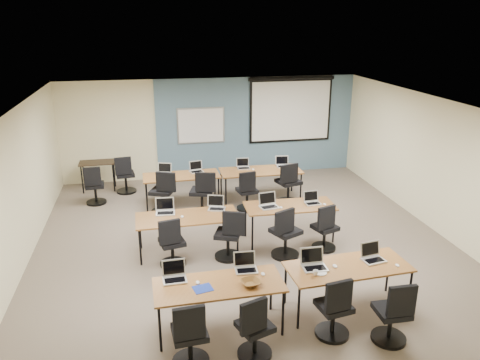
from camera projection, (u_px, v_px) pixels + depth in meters
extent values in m
cube|color=#6B6354|center=(247.00, 248.00, 9.00)|extent=(8.00, 9.00, 0.02)
cube|color=white|center=(247.00, 109.00, 8.11)|extent=(8.00, 9.00, 0.02)
cube|color=beige|center=(212.00, 128.00, 12.72)|extent=(8.00, 0.04, 2.70)
cube|color=beige|center=(349.00, 337.00, 4.39)|extent=(8.00, 0.04, 2.70)
cube|color=beige|center=(13.00, 198.00, 7.80)|extent=(0.04, 9.00, 2.70)
cube|color=beige|center=(443.00, 169.00, 9.31)|extent=(0.04, 9.00, 2.70)
cube|color=#3D5977|center=(257.00, 126.00, 12.93)|extent=(5.50, 0.04, 2.70)
cube|color=#A2ADB7|center=(201.00, 126.00, 12.57)|extent=(1.28, 0.02, 0.98)
cube|color=white|center=(201.00, 126.00, 12.56)|extent=(1.20, 0.02, 0.90)
cube|color=black|center=(291.00, 109.00, 12.91)|extent=(2.32, 0.03, 1.82)
cube|color=white|center=(291.00, 111.00, 12.91)|extent=(2.20, 0.02, 1.62)
cylinder|color=black|center=(292.00, 79.00, 12.62)|extent=(2.40, 0.10, 0.10)
cube|color=brown|center=(219.00, 285.00, 6.42)|extent=(1.79, 0.75, 0.03)
cylinder|color=black|center=(160.00, 329.00, 6.10)|extent=(0.04, 0.04, 0.70)
cylinder|color=black|center=(283.00, 314.00, 6.41)|extent=(0.04, 0.04, 0.70)
cylinder|color=black|center=(158.00, 302.00, 6.68)|extent=(0.04, 0.04, 0.70)
cylinder|color=black|center=(271.00, 289.00, 6.99)|extent=(0.04, 0.04, 0.70)
cube|color=#A46235|center=(348.00, 267.00, 6.89)|extent=(1.83, 0.76, 0.03)
cylinder|color=black|center=(299.00, 307.00, 6.55)|extent=(0.04, 0.04, 0.70)
cylinder|color=black|center=(409.00, 294.00, 6.87)|extent=(0.04, 0.04, 0.70)
cylinder|color=black|center=(285.00, 283.00, 7.15)|extent=(0.04, 0.04, 0.70)
cylinder|color=black|center=(388.00, 272.00, 7.47)|extent=(0.04, 0.04, 0.70)
cube|color=#996329|center=(187.00, 217.00, 8.61)|extent=(1.88, 0.78, 0.03)
cylinder|color=black|center=(140.00, 247.00, 8.26)|extent=(0.04, 0.04, 0.70)
cylinder|color=black|center=(238.00, 239.00, 8.59)|extent=(0.04, 0.04, 0.70)
cylinder|color=black|center=(140.00, 232.00, 8.87)|extent=(0.04, 0.04, 0.70)
cylinder|color=black|center=(231.00, 224.00, 9.21)|extent=(0.04, 0.04, 0.70)
cube|color=#98632D|center=(290.00, 206.00, 9.12)|extent=(1.75, 0.73, 0.03)
cylinder|color=black|center=(252.00, 233.00, 8.80)|extent=(0.04, 0.04, 0.70)
cylinder|color=black|center=(334.00, 226.00, 9.11)|extent=(0.04, 0.04, 0.70)
cylinder|color=black|center=(246.00, 220.00, 9.37)|extent=(0.04, 0.04, 0.70)
cylinder|color=black|center=(322.00, 214.00, 9.68)|extent=(0.04, 0.04, 0.70)
cube|color=#8F5A3B|center=(181.00, 176.00, 10.87)|extent=(1.77, 0.74, 0.03)
cylinder|color=black|center=(147.00, 198.00, 10.55)|extent=(0.04, 0.04, 0.70)
cylinder|color=black|center=(219.00, 193.00, 10.86)|extent=(0.04, 0.04, 0.70)
cylinder|color=black|center=(146.00, 188.00, 11.12)|extent=(0.04, 0.04, 0.70)
cylinder|color=black|center=(215.00, 184.00, 11.43)|extent=(0.04, 0.04, 0.70)
cube|color=brown|center=(261.00, 171.00, 11.23)|extent=(1.94, 0.81, 0.03)
cylinder|color=black|center=(226.00, 193.00, 10.86)|extent=(0.04, 0.04, 0.70)
cylinder|color=black|center=(301.00, 187.00, 11.20)|extent=(0.04, 0.04, 0.70)
cylinder|color=black|center=(221.00, 183.00, 11.50)|extent=(0.04, 0.04, 0.70)
cylinder|color=black|center=(292.00, 178.00, 11.84)|extent=(0.04, 0.04, 0.70)
cube|color=#BABABB|center=(175.00, 280.00, 6.49)|extent=(0.33, 0.24, 0.02)
cube|color=black|center=(175.00, 280.00, 6.47)|extent=(0.28, 0.14, 0.00)
cube|color=#BABABB|center=(174.00, 267.00, 6.57)|extent=(0.33, 0.06, 0.23)
cube|color=black|center=(174.00, 268.00, 6.57)|extent=(0.29, 0.04, 0.19)
ellipsoid|color=white|center=(198.00, 282.00, 6.44)|extent=(0.07, 0.09, 0.03)
cylinder|color=black|center=(190.00, 349.00, 5.92)|extent=(0.06, 0.06, 0.43)
cube|color=black|center=(190.00, 333.00, 5.84)|extent=(0.43, 0.43, 0.08)
cube|color=black|center=(189.00, 323.00, 5.56)|extent=(0.39, 0.06, 0.44)
cube|color=#B5B6BF|center=(246.00, 270.00, 6.74)|extent=(0.32, 0.23, 0.02)
cube|color=black|center=(247.00, 270.00, 6.72)|extent=(0.27, 0.14, 0.00)
cube|color=#B5B6BF|center=(245.00, 259.00, 6.82)|extent=(0.32, 0.06, 0.22)
cube|color=black|center=(245.00, 259.00, 6.81)|extent=(0.28, 0.04, 0.18)
ellipsoid|color=white|center=(263.00, 274.00, 6.65)|extent=(0.07, 0.10, 0.03)
cylinder|color=black|center=(255.00, 353.00, 6.13)|extent=(0.46, 0.46, 0.05)
cylinder|color=black|center=(255.00, 342.00, 6.07)|extent=(0.06, 0.06, 0.41)
cube|color=black|center=(255.00, 326.00, 5.99)|extent=(0.41, 0.41, 0.08)
cube|color=black|center=(254.00, 316.00, 5.73)|extent=(0.37, 0.06, 0.44)
cube|color=silver|center=(315.00, 268.00, 6.80)|extent=(0.35, 0.26, 0.02)
cube|color=black|center=(315.00, 268.00, 6.78)|extent=(0.30, 0.15, 0.00)
cube|color=silver|center=(312.00, 255.00, 6.89)|extent=(0.35, 0.07, 0.24)
cube|color=black|center=(312.00, 256.00, 6.88)|extent=(0.31, 0.05, 0.20)
ellipsoid|color=white|center=(335.00, 266.00, 6.86)|extent=(0.08, 0.11, 0.04)
cylinder|color=black|center=(332.00, 333.00, 6.53)|extent=(0.48, 0.48, 0.05)
cylinder|color=black|center=(333.00, 322.00, 6.47)|extent=(0.06, 0.06, 0.42)
cube|color=black|center=(334.00, 306.00, 6.39)|extent=(0.42, 0.42, 0.08)
cube|color=black|center=(339.00, 296.00, 6.11)|extent=(0.38, 0.06, 0.44)
cube|color=#AFAFB6|center=(374.00, 260.00, 7.02)|extent=(0.33, 0.24, 0.02)
cube|color=black|center=(374.00, 260.00, 7.00)|extent=(0.28, 0.14, 0.00)
cube|color=#AFAFB6|center=(370.00, 249.00, 7.10)|extent=(0.33, 0.06, 0.23)
cube|color=black|center=(371.00, 249.00, 7.10)|extent=(0.29, 0.04, 0.19)
ellipsoid|color=white|center=(397.00, 265.00, 6.88)|extent=(0.07, 0.10, 0.03)
cylinder|color=black|center=(388.00, 338.00, 6.42)|extent=(0.48, 0.48, 0.05)
cylinder|color=black|center=(390.00, 327.00, 6.36)|extent=(0.06, 0.06, 0.42)
cube|color=black|center=(392.00, 311.00, 6.28)|extent=(0.42, 0.42, 0.08)
cube|color=black|center=(402.00, 301.00, 6.01)|extent=(0.38, 0.06, 0.44)
cube|color=#AAAAB8|center=(165.00, 213.00, 8.73)|extent=(0.35, 0.26, 0.02)
cube|color=black|center=(166.00, 213.00, 8.70)|extent=(0.30, 0.15, 0.00)
cube|color=#AAAAB8|center=(165.00, 204.00, 8.81)|extent=(0.35, 0.06, 0.24)
cube|color=black|center=(165.00, 204.00, 8.80)|extent=(0.31, 0.05, 0.20)
ellipsoid|color=white|center=(182.00, 217.00, 8.57)|extent=(0.07, 0.10, 0.03)
cylinder|color=black|center=(173.00, 263.00, 8.38)|extent=(0.47, 0.47, 0.05)
cylinder|color=black|center=(173.00, 254.00, 8.32)|extent=(0.06, 0.06, 0.41)
cube|color=black|center=(172.00, 242.00, 8.24)|extent=(0.41, 0.41, 0.08)
cube|color=black|center=(170.00, 232.00, 7.97)|extent=(0.38, 0.06, 0.44)
cube|color=#B5B4C0|center=(217.00, 209.00, 8.91)|extent=(0.32, 0.23, 0.02)
cube|color=black|center=(217.00, 209.00, 8.89)|extent=(0.27, 0.13, 0.00)
cube|color=#B5B4C0|center=(216.00, 201.00, 8.99)|extent=(0.32, 0.06, 0.22)
cube|color=black|center=(216.00, 201.00, 8.98)|extent=(0.28, 0.04, 0.18)
ellipsoid|color=white|center=(224.00, 212.00, 8.79)|extent=(0.07, 0.11, 0.04)
cylinder|color=black|center=(228.00, 256.00, 8.64)|extent=(0.50, 0.50, 0.05)
cylinder|color=black|center=(228.00, 247.00, 8.57)|extent=(0.06, 0.06, 0.44)
cube|color=black|center=(228.00, 234.00, 8.49)|extent=(0.44, 0.44, 0.08)
cube|color=black|center=(234.00, 223.00, 8.24)|extent=(0.40, 0.06, 0.44)
cube|color=#B6B6BC|center=(269.00, 207.00, 9.00)|extent=(0.35, 0.25, 0.02)
cube|color=black|center=(269.00, 207.00, 8.98)|extent=(0.30, 0.15, 0.00)
cube|color=#B6B6BC|center=(267.00, 198.00, 9.09)|extent=(0.35, 0.06, 0.24)
cube|color=black|center=(267.00, 198.00, 9.08)|extent=(0.31, 0.05, 0.20)
ellipsoid|color=white|center=(281.00, 207.00, 8.98)|extent=(0.08, 0.11, 0.03)
cylinder|color=black|center=(285.00, 254.00, 8.70)|extent=(0.52, 0.52, 0.05)
cylinder|color=black|center=(285.00, 244.00, 8.63)|extent=(0.06, 0.06, 0.46)
cube|color=black|center=(286.00, 231.00, 8.54)|extent=(0.46, 0.46, 0.08)
cube|color=black|center=(285.00, 222.00, 8.26)|extent=(0.42, 0.06, 0.44)
cube|color=silver|center=(313.00, 204.00, 9.17)|extent=(0.30, 0.22, 0.02)
cube|color=black|center=(313.00, 203.00, 9.15)|extent=(0.26, 0.13, 0.00)
cube|color=silver|center=(311.00, 196.00, 9.25)|extent=(0.30, 0.06, 0.21)
cube|color=black|center=(311.00, 196.00, 9.24)|extent=(0.27, 0.04, 0.17)
ellipsoid|color=white|center=(325.00, 204.00, 9.14)|extent=(0.08, 0.10, 0.03)
cylinder|color=black|center=(324.00, 247.00, 8.96)|extent=(0.46, 0.46, 0.05)
cylinder|color=black|center=(324.00, 239.00, 8.90)|extent=(0.06, 0.06, 0.41)
cube|color=black|center=(325.00, 227.00, 8.82)|extent=(0.41, 0.41, 0.08)
cube|color=black|center=(326.00, 218.00, 8.56)|extent=(0.37, 0.06, 0.44)
cube|color=silver|center=(165.00, 174.00, 10.89)|extent=(0.33, 0.24, 0.02)
cube|color=black|center=(165.00, 174.00, 10.87)|extent=(0.28, 0.14, 0.00)
cube|color=silver|center=(165.00, 168.00, 10.97)|extent=(0.33, 0.06, 0.23)
cube|color=black|center=(165.00, 168.00, 10.96)|extent=(0.29, 0.04, 0.19)
ellipsoid|color=white|center=(170.00, 176.00, 10.77)|extent=(0.08, 0.10, 0.03)
cylinder|color=black|center=(163.00, 211.00, 10.63)|extent=(0.54, 0.54, 0.05)
cylinder|color=black|center=(163.00, 203.00, 10.56)|extent=(0.06, 0.06, 0.48)
cube|color=black|center=(162.00, 191.00, 10.47)|extent=(0.48, 0.48, 0.08)
cube|color=black|center=(166.00, 182.00, 10.21)|extent=(0.44, 0.06, 0.44)
cube|color=silver|center=(197.00, 172.00, 11.08)|extent=(0.31, 0.23, 0.02)
cube|color=black|center=(197.00, 171.00, 11.06)|extent=(0.27, 0.13, 0.00)
cube|color=silver|center=(196.00, 165.00, 11.16)|extent=(0.31, 0.06, 0.22)
cube|color=black|center=(196.00, 165.00, 11.15)|extent=(0.28, 0.04, 0.18)
ellipsoid|color=white|center=(211.00, 173.00, 10.96)|extent=(0.09, 0.11, 0.03)
cylinder|color=black|center=(202.00, 212.00, 10.60)|extent=(0.55, 0.55, 0.05)
cylinder|color=black|center=(202.00, 203.00, 10.53)|extent=(0.06, 0.06, 0.49)
cube|color=black|center=(202.00, 191.00, 10.44)|extent=(0.49, 0.49, 0.08)
cube|color=black|center=(205.00, 182.00, 10.16)|extent=(0.45, 0.06, 0.44)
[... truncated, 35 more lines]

